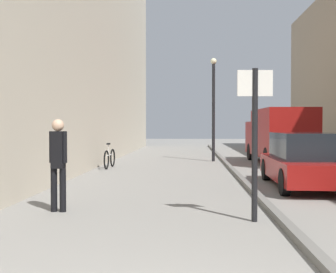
{
  "coord_description": "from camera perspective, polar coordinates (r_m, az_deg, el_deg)",
  "views": [
    {
      "loc": [
        0.06,
        -2.78,
        1.62
      ],
      "look_at": [
        -0.73,
        12.06,
        1.26
      ],
      "focal_mm": 45.21,
      "sensor_mm": 36.0,
      "label": 1
    }
  ],
  "objects": [
    {
      "name": "ground_plane",
      "position": [
        14.87,
        2.79,
        -4.88
      ],
      "size": [
        80.0,
        80.0,
        0.0
      ],
      "primitive_type": "plane",
      "color": "gray"
    },
    {
      "name": "kerb_strip",
      "position": [
        14.94,
        8.88,
        -4.63
      ],
      "size": [
        0.16,
        40.0,
        0.12
      ],
      "primitive_type": "cube",
      "color": "#615F5B",
      "rests_on": "ground_plane"
    },
    {
      "name": "pedestrian_main_foreground",
      "position": [
        8.27,
        -14.59,
        -2.87
      ],
      "size": [
        0.35,
        0.23,
        1.76
      ],
      "rotation": [
        0.0,
        0.0,
        -0.09
      ],
      "color": "black",
      "rests_on": "ground_plane"
    },
    {
      "name": "delivery_van",
      "position": [
        18.93,
        14.73,
        0.25
      ],
      "size": [
        2.15,
        5.5,
        2.35
      ],
      "rotation": [
        0.0,
        0.0,
        0.03
      ],
      "color": "maroon",
      "rests_on": "ground_plane"
    },
    {
      "name": "parked_car",
      "position": [
        11.81,
        18.07,
        -3.1
      ],
      "size": [
        1.93,
        4.25,
        1.45
      ],
      "rotation": [
        0.0,
        0.0,
        -0.03
      ],
      "color": "maroon",
      "rests_on": "ground_plane"
    },
    {
      "name": "street_sign_post",
      "position": [
        7.3,
        11.62,
        0.76
      ],
      "size": [
        0.6,
        0.1,
        2.6
      ],
      "rotation": [
        0.0,
        0.0,
        3.22
      ],
      "color": "black",
      "rests_on": "ground_plane"
    },
    {
      "name": "lamp_post",
      "position": [
        19.67,
        6.15,
        4.58
      ],
      "size": [
        0.28,
        0.28,
        4.76
      ],
      "color": "black",
      "rests_on": "ground_plane"
    },
    {
      "name": "bicycle_leaning",
      "position": [
        16.57,
        -7.88,
        -2.92
      ],
      "size": [
        0.13,
        1.77,
        0.98
      ],
      "rotation": [
        0.0,
        0.0,
        -0.04
      ],
      "color": "black",
      "rests_on": "ground_plane"
    }
  ]
}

